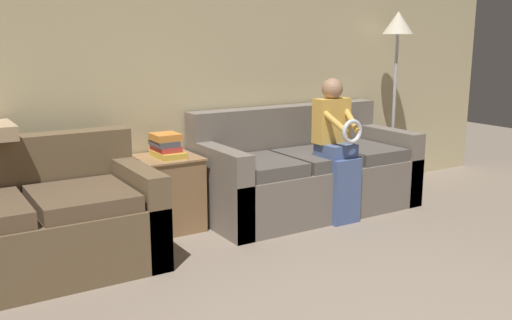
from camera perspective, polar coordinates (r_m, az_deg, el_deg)
name	(u,v)px	position (r m, az deg, el deg)	size (l,w,h in m)	color
wall_back	(174,72)	(4.96, -8.24, 8.74)	(7.68, 0.06, 2.55)	#C6B789
couch_main	(305,174)	(5.23, 4.97, -1.42)	(2.01, 0.90, 0.93)	#70665B
couch_side	(28,226)	(4.13, -21.87, -6.19)	(1.66, 0.94, 0.88)	brown
child_left_seated	(337,144)	(4.91, 8.15, 1.64)	(0.32, 0.38, 1.22)	#475B8E
side_shelf	(167,192)	(4.75, -8.88, -3.19)	(0.51, 0.50, 0.61)	olive
book_stack	(166,146)	(4.67, -8.98, 1.41)	(0.22, 0.31, 0.19)	gold
floor_lamp	(397,41)	(6.02, 13.95, 11.52)	(0.30, 0.30, 1.81)	#2D2B28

